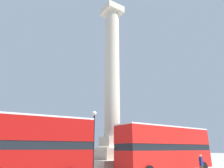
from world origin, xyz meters
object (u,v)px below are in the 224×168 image
bus_a (167,147)px  bus_b (7,146)px  street_lamp (94,138)px  pedestrian_near_lamp (201,164)px  monument_column (112,102)px  equestrian_statue (141,152)px

bus_a → bus_b: 13.47m
street_lamp → pedestrian_near_lamp: 9.70m
bus_a → street_lamp: street_lamp is taller
bus_a → bus_b: bearing=173.3°
street_lamp → monument_column: bearing=33.7°
equestrian_statue → street_lamp: (-11.90, -7.22, 1.38)m
monument_column → bus_a: size_ratio=2.03×
bus_b → street_lamp: bearing=18.8°
bus_a → pedestrian_near_lamp: size_ratio=6.05×
bus_a → equestrian_statue: bearing=59.3°
monument_column → street_lamp: (-3.58, -2.38, -4.24)m
bus_a → street_lamp: size_ratio=1.89×
monument_column → pedestrian_near_lamp: size_ratio=12.28×
monument_column → equestrian_statue: monument_column is taller
bus_b → street_lamp: size_ratio=1.99×
pedestrian_near_lamp → equestrian_statue: bearing=-121.9°
monument_column → bus_b: 12.53m
monument_column → bus_a: monument_column is taller
bus_b → bus_a: bearing=0.3°
bus_a → pedestrian_near_lamp: (1.60, -2.35, -1.35)m
equestrian_statue → street_lamp: size_ratio=1.11×
pedestrian_near_lamp → bus_a: bearing=-69.6°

